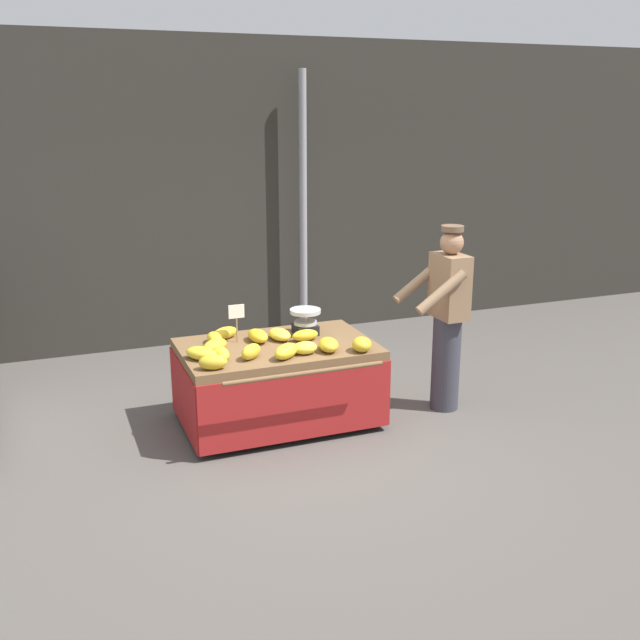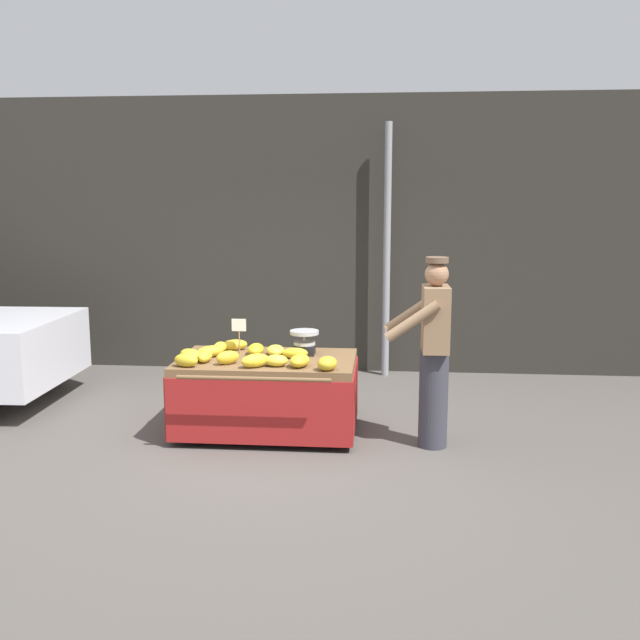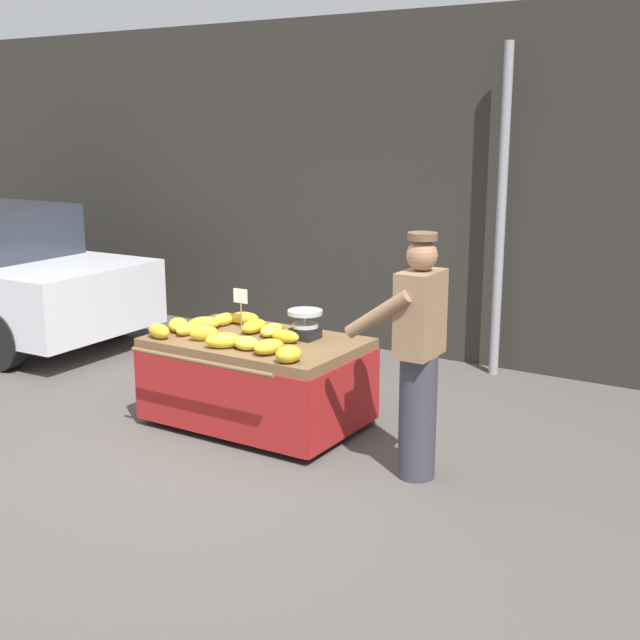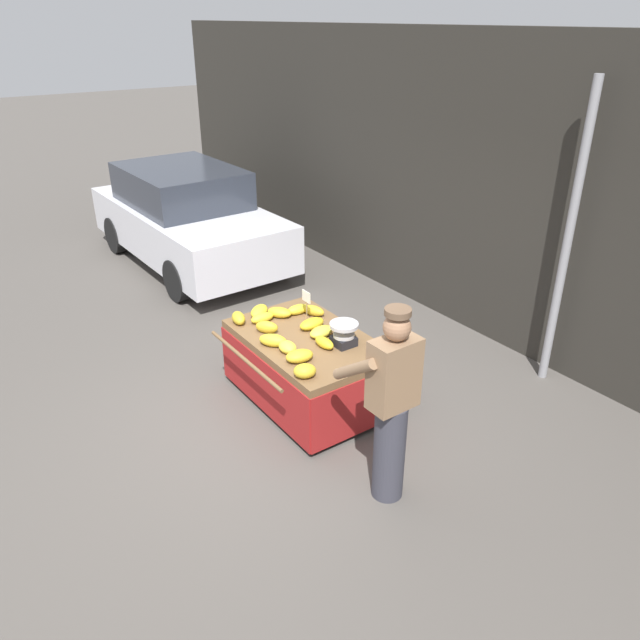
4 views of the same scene
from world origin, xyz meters
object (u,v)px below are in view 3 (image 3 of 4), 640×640
Objects in this scene: price_sign at (241,300)px; banana_bunch_12 at (159,331)px; banana_bunch_11 at (285,336)px; banana_bunch_2 at (204,333)px; banana_bunch_3 at (272,330)px; banana_bunch_8 at (254,326)px; weighing_scale at (305,324)px; vendor_person at (417,356)px; banana_bunch_9 at (246,343)px; banana_bunch_13 at (188,329)px; banana_cart at (257,362)px; banana_bunch_1 at (269,347)px; banana_bunch_0 at (223,340)px; banana_bunch_7 at (289,354)px; street_pole at (501,214)px; banana_bunch_4 at (178,325)px; banana_bunch_10 at (244,318)px; banana_bunch_6 at (205,323)px; banana_bunch_5 at (224,319)px.

banana_bunch_12 is at bearing -120.70° from price_sign.
banana_bunch_2 is at bearing -152.93° from banana_bunch_11.
banana_bunch_3 is 0.20m from banana_bunch_8.
vendor_person reaches higher than weighing_scale.
banana_bunch_2 reaches higher than banana_bunch_9.
banana_bunch_13 is 2.08m from vendor_person.
banana_bunch_8 reaches higher than banana_cart.
weighing_scale is 1.06× the size of banana_bunch_1.
banana_bunch_7 reaches higher than banana_bunch_0.
banana_bunch_2 is 0.65m from banana_bunch_11.
street_pole reaches higher than banana_bunch_8.
banana_bunch_0 is 0.69m from banana_bunch_4.
banana_bunch_7 is (0.61, -0.43, 0.26)m from banana_cart.
banana_bunch_7 is at bearing -52.99° from banana_bunch_11.
vendor_person is (1.47, -0.37, 0.09)m from banana_bunch_3.
banana_bunch_8 is at bearing 39.53° from banana_bunch_13.
banana_bunch_12 is at bearing -148.48° from weighing_scale.
banana_bunch_2 is 0.80× the size of banana_bunch_4.
street_pole reaches higher than banana_bunch_1.
banana_bunch_3 is at bearing 134.21° from banana_bunch_7.
banana_bunch_0 is (-0.04, -0.37, 0.26)m from banana_cart.
banana_bunch_2 is at bearing -83.99° from banana_bunch_10.
banana_bunch_0 reaches higher than banana_bunch_8.
banana_bunch_1 reaches higher than banana_bunch_3.
banana_bunch_3 is 0.16× the size of vendor_person.
banana_bunch_11 is (-0.85, -2.37, -0.79)m from street_pole.
banana_bunch_8 is (-0.09, 0.51, -0.01)m from banana_bunch_0.
weighing_scale is at bearing 12.05° from banana_bunch_6.
banana_bunch_11 is (-0.34, 0.45, -0.01)m from banana_bunch_7.
banana_bunch_3 is at bearing 62.74° from banana_cart.
banana_bunch_11 is at bearing 51.55° from banana_bunch_0.
banana_bunch_0 is 1.37× the size of banana_bunch_7.
banana_bunch_2 is 0.61m from banana_bunch_10.
street_pole is 15.49× the size of banana_bunch_7.
banana_bunch_3 is at bearing 36.42° from banana_bunch_12.
banana_bunch_8 is (0.41, 0.13, 0.00)m from banana_bunch_6.
banana_bunch_1 is 0.90m from banana_bunch_13.
banana_bunch_4 is 0.98m from banana_bunch_11.
banana_bunch_4 is at bearing -170.22° from banana_bunch_11.
vendor_person reaches higher than banana_bunch_0.
banana_bunch_11 is (0.31, 0.39, -0.01)m from banana_bunch_0.
price_sign reaches higher than banana_bunch_8.
banana_bunch_3 is 1.03× the size of banana_bunch_13.
street_pole is 2.68m from banana_bunch_8.
banana_bunch_5 is (-0.83, 0.02, -0.07)m from weighing_scale.
banana_bunch_11 is (0.13, 0.34, -0.00)m from banana_bunch_9.
banana_bunch_10 reaches higher than banana_bunch_4.
street_pole reaches higher than banana_bunch_10.
banana_cart is at bearing 19.73° from banana_bunch_13.
banana_bunch_2 is (-1.43, -2.66, -0.77)m from street_pole.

